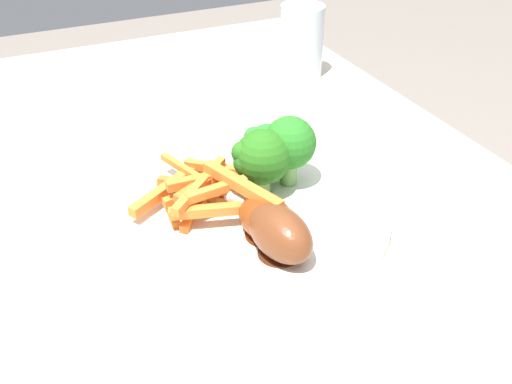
{
  "coord_description": "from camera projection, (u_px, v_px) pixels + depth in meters",
  "views": [
    {
      "loc": [
        0.51,
        -0.17,
        1.12
      ],
      "look_at": [
        0.03,
        0.05,
        0.77
      ],
      "focal_mm": 42.58,
      "sensor_mm": 36.0,
      "label": 1
    }
  ],
  "objects": [
    {
      "name": "dinner_plate",
      "position": [
        256.0,
        212.0,
        0.65
      ],
      "size": [
        0.29,
        0.29,
        0.01
      ],
      "primitive_type": "cylinder",
      "color": "white",
      "rests_on": "dining_table"
    },
    {
      "name": "chicken_drumstick_near",
      "position": [
        263.0,
        216.0,
        0.6
      ],
      "size": [
        0.13,
        0.06,
        0.04
      ],
      "color": "#561F0A",
      "rests_on": "dinner_plate"
    },
    {
      "name": "broccoli_floret_back",
      "position": [
        265.0,
        145.0,
        0.67
      ],
      "size": [
        0.05,
        0.05,
        0.07
      ],
      "color": "#7BB34B",
      "rests_on": "dinner_plate"
    },
    {
      "name": "broccoli_floret_middle",
      "position": [
        259.0,
        157.0,
        0.64
      ],
      "size": [
        0.06,
        0.06,
        0.08
      ],
      "color": "#88B055",
      "rests_on": "dinner_plate"
    },
    {
      "name": "water_glass",
      "position": [
        302.0,
        41.0,
        0.95
      ],
      "size": [
        0.07,
        0.07,
        0.11
      ],
      "primitive_type": "cylinder",
      "color": "silver",
      "rests_on": "dining_table"
    },
    {
      "name": "broccoli_floret_front",
      "position": [
        287.0,
        143.0,
        0.66
      ],
      "size": [
        0.06,
        0.06,
        0.08
      ],
      "color": "#77B35D",
      "rests_on": "dinner_plate"
    },
    {
      "name": "carrot_fries_pile",
      "position": [
        203.0,
        189.0,
        0.64
      ],
      "size": [
        0.18,
        0.14,
        0.05
      ],
      "color": "orange",
      "rests_on": "dinner_plate"
    },
    {
      "name": "dining_table",
      "position": [
        204.0,
        290.0,
        0.72
      ],
      "size": [
        1.14,
        0.77,
        0.74
      ],
      "color": "beige",
      "rests_on": "ground_plane"
    },
    {
      "name": "chicken_drumstick_far",
      "position": [
        277.0,
        231.0,
        0.57
      ],
      "size": [
        0.14,
        0.06,
        0.05
      ],
      "color": "#4D2111",
      "rests_on": "dinner_plate"
    }
  ]
}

